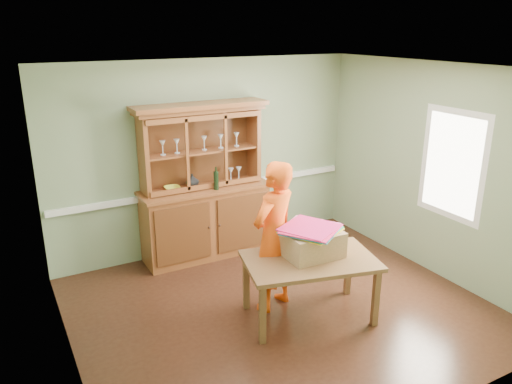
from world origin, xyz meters
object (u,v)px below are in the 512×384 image
cardboard_box (311,243)px  china_hutch (205,204)px  person (274,237)px  dining_table (310,266)px

cardboard_box → china_hutch: bearing=102.6°
china_hutch → person: (0.14, -1.66, 0.12)m
china_hutch → person: size_ratio=1.23×
dining_table → person: 0.51m
china_hutch → dining_table: china_hutch is taller
china_hutch → cardboard_box: 2.00m
dining_table → cardboard_box: size_ratio=2.59×
cardboard_box → dining_table: bearing=-128.9°
cardboard_box → person: (-0.30, 0.30, 0.02)m
person → dining_table: bearing=99.7°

